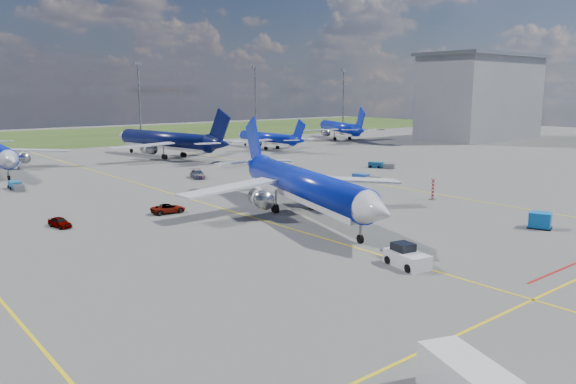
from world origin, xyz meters
TOP-DOWN VIEW (x-y plane):
  - ground at (0.00, 0.00)m, footprint 400.00×400.00m
  - taxiway_lines at (0.17, 27.70)m, footprint 60.25×160.00m
  - floodlight_masts at (10.00, 110.00)m, footprint 202.20×0.50m
  - terminal_building at (120.00, 60.00)m, footprint 42.00×22.00m
  - warning_post at (26.00, 8.00)m, footprint 0.50×0.50m
  - bg_jet_n at (20.92, 77.32)m, footprint 38.68×47.03m
  - bg_jet_ne at (50.31, 78.04)m, footprint 23.86×31.01m
  - bg_jet_ene at (85.06, 86.50)m, footprint 43.11×47.76m
  - main_airliner at (5.46, 11.89)m, footprint 42.15×48.81m
  - pushback_tug at (-0.75, -8.96)m, footprint 2.90×5.85m
  - uld_container at (21.47, -9.64)m, footprint 2.43×2.69m
  - service_van at (-15.93, -24.82)m, footprint 3.99×5.71m
  - service_car_a at (-19.46, 24.47)m, footprint 1.98×3.60m
  - service_car_b at (-6.68, 23.38)m, footprint 4.38×2.23m
  - service_car_c at (10.62, 45.83)m, footprint 3.47×5.32m
  - baggage_tug_w at (30.82, 25.20)m, footprint 1.82×5.08m
  - baggage_tug_c at (-16.83, 53.50)m, footprint 1.69×5.34m
  - baggage_tug_e at (44.96, 34.27)m, footprint 3.25×5.25m

SIDE VIEW (x-z plane):
  - ground at x=0.00m, z-range 0.00..0.00m
  - bg_jet_n at x=20.92m, z-range -5.55..5.55m
  - bg_jet_ne at x=50.31m, z-range -4.01..4.01m
  - bg_jet_ene at x=85.06m, z-range -5.11..5.11m
  - main_airliner at x=5.46m, z-range -5.44..5.44m
  - taxiway_lines at x=0.17m, z-range 0.00..0.02m
  - baggage_tug_w at x=30.82m, z-range -0.04..1.08m
  - baggage_tug_e at x=44.96m, z-range -0.04..1.11m
  - baggage_tug_c at x=-16.83m, z-range -0.04..1.15m
  - service_car_a at x=-19.46m, z-range 0.00..1.16m
  - service_car_b at x=-6.68m, z-range 0.00..1.18m
  - service_car_c at x=10.62m, z-range 0.00..1.43m
  - pushback_tug at x=-0.75m, z-range -0.19..1.76m
  - uld_container at x=21.47m, z-range 0.00..1.78m
  - service_van at x=-15.93m, z-range 0.00..2.30m
  - warning_post at x=26.00m, z-range 0.00..3.00m
  - floodlight_masts at x=10.00m, z-range 1.21..23.91m
  - terminal_building at x=120.00m, z-range 0.07..26.07m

